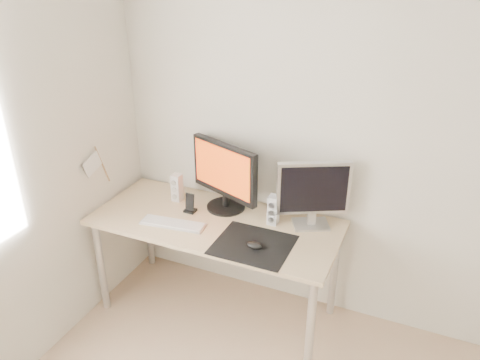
% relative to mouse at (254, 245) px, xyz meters
% --- Properties ---
extents(wall_back, '(3.50, 0.00, 3.50)m').
position_rel_mouse_xyz_m(wall_back, '(0.58, 0.56, 0.50)').
color(wall_back, white).
rests_on(wall_back, ground).
extents(mousepad, '(0.45, 0.40, 0.00)m').
position_rel_mouse_xyz_m(mousepad, '(-0.02, 0.03, -0.02)').
color(mousepad, black).
rests_on(mousepad, desk).
extents(mouse, '(0.10, 0.06, 0.04)m').
position_rel_mouse_xyz_m(mouse, '(0.00, 0.00, 0.00)').
color(mouse, black).
rests_on(mouse, mousepad).
extents(desk, '(1.60, 0.70, 0.73)m').
position_rel_mouse_xyz_m(desk, '(-0.35, 0.19, -0.10)').
color(desk, '#D1B587').
rests_on(desk, ground).
extents(main_monitor, '(0.53, 0.34, 0.47)m').
position_rel_mouse_xyz_m(main_monitor, '(-0.36, 0.37, 0.23)').
color(main_monitor, black).
rests_on(main_monitor, desk).
extents(second_monitor, '(0.42, 0.24, 0.43)m').
position_rel_mouse_xyz_m(second_monitor, '(0.23, 0.38, 0.22)').
color(second_monitor, silver).
rests_on(second_monitor, desk).
extents(speaker_left, '(0.06, 0.08, 0.19)m').
position_rel_mouse_xyz_m(speaker_left, '(-0.72, 0.34, 0.08)').
color(speaker_left, white).
rests_on(speaker_left, desk).
extents(speaker_right, '(0.06, 0.08, 0.19)m').
position_rel_mouse_xyz_m(speaker_right, '(0.00, 0.31, 0.08)').
color(speaker_right, white).
rests_on(speaker_right, desk).
extents(keyboard, '(0.43, 0.17, 0.02)m').
position_rel_mouse_xyz_m(keyboard, '(-0.57, 0.04, -0.01)').
color(keyboard, '#BCBCBE').
rests_on(keyboard, desk).
extents(phone_dock, '(0.07, 0.06, 0.13)m').
position_rel_mouse_xyz_m(phone_dock, '(-0.55, 0.23, 0.02)').
color(phone_dock, black).
rests_on(phone_dock, desk).
extents(pennant, '(0.01, 0.23, 0.29)m').
position_rel_mouse_xyz_m(pennant, '(-1.14, 0.05, 0.30)').
color(pennant, '#A57F54').
rests_on(pennant, wall_left).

